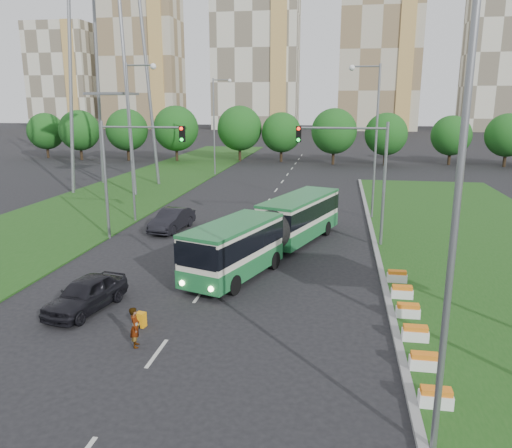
% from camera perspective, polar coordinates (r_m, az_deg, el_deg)
% --- Properties ---
extents(ground, '(360.00, 360.00, 0.00)m').
position_cam_1_polar(ground, '(24.33, 0.47, -8.46)').
color(ground, black).
rests_on(ground, ground).
extents(grass_median, '(14.00, 60.00, 0.15)m').
position_cam_1_polar(grass_median, '(32.99, 25.80, -3.70)').
color(grass_median, '#1A4814').
rests_on(grass_median, ground).
extents(median_kerb, '(0.30, 60.00, 0.18)m').
position_cam_1_polar(median_kerb, '(31.69, 13.67, -3.33)').
color(median_kerb, gray).
rests_on(median_kerb, ground).
extents(left_verge, '(12.00, 110.00, 0.10)m').
position_cam_1_polar(left_verge, '(52.70, -14.84, 3.35)').
color(left_verge, '#1A4814').
rests_on(left_verge, ground).
extents(lane_markings, '(0.20, 100.00, 0.01)m').
position_cam_1_polar(lane_markings, '(43.71, 0.67, 1.65)').
color(lane_markings, '#BBBCB4').
rests_on(lane_markings, ground).
extents(flower_planters, '(1.10, 11.50, 0.60)m').
position_cam_1_polar(flower_planters, '(21.84, 17.34, -10.54)').
color(flower_planters, white).
rests_on(flower_planters, grass_median).
extents(traffic_mast_median, '(5.76, 0.32, 8.00)m').
position_cam_1_polar(traffic_mast_median, '(32.49, 11.71, 6.69)').
color(traffic_mast_median, gray).
rests_on(traffic_mast_median, ground).
extents(traffic_mast_left, '(5.76, 0.32, 8.00)m').
position_cam_1_polar(traffic_mast_left, '(34.39, -14.54, 6.92)').
color(traffic_mast_left, gray).
rests_on(traffic_mast_left, ground).
extents(street_lamps, '(36.00, 60.00, 12.00)m').
position_cam_1_polar(street_lamps, '(33.04, -1.97, 8.22)').
color(street_lamps, gray).
rests_on(street_lamps, ground).
extents(tree_line, '(120.00, 8.00, 9.00)m').
position_cam_1_polar(tree_line, '(77.65, 14.43, 9.92)').
color(tree_line, '#1A5316').
rests_on(tree_line, ground).
extents(apartment_tower_west, '(26.00, 15.00, 48.00)m').
position_cam_1_polar(apartment_tower_west, '(185.94, -12.88, 18.07)').
color(apartment_tower_west, '#B9B095').
rests_on(apartment_tower_west, ground).
extents(apartment_tower_cwest, '(28.00, 15.00, 52.00)m').
position_cam_1_polar(apartment_tower_cwest, '(175.38, 0.02, 19.33)').
color(apartment_tower_cwest, beige).
rests_on(apartment_tower_cwest, ground).
extents(apartment_tower_ceast, '(25.00, 15.00, 50.00)m').
position_cam_1_polar(apartment_tower_ceast, '(173.34, 13.93, 18.68)').
color(apartment_tower_ceast, '#B9B095').
rests_on(apartment_tower_ceast, ground).
extents(apartment_tower_east, '(27.00, 15.00, 47.00)m').
position_cam_1_polar(apartment_tower_east, '(180.34, 27.25, 16.92)').
color(apartment_tower_east, beige).
rests_on(apartment_tower_east, ground).
extents(midrise_west, '(22.00, 14.00, 36.00)m').
position_cam_1_polar(midrise_west, '(198.60, -21.13, 15.49)').
color(midrise_west, beige).
rests_on(midrise_west, ground).
extents(articulated_bus, '(2.52, 16.19, 2.67)m').
position_cam_1_polar(articulated_bus, '(30.38, 1.56, -0.65)').
color(articulated_bus, beige).
rests_on(articulated_bus, ground).
extents(car_left_near, '(2.62, 4.77, 1.54)m').
position_cam_1_polar(car_left_near, '(24.03, -18.86, -7.57)').
color(car_left_near, black).
rests_on(car_left_near, ground).
extents(car_left_far, '(2.28, 4.99, 1.59)m').
position_cam_1_polar(car_left_far, '(37.07, -9.58, 0.49)').
color(car_left_far, black).
rests_on(car_left_far, ground).
extents(pedestrian, '(0.55, 0.68, 1.62)m').
position_cam_1_polar(pedestrian, '(20.09, -13.66, -11.37)').
color(pedestrian, gray).
rests_on(pedestrian, ground).
extents(shopping_trolley, '(0.37, 0.39, 0.64)m').
position_cam_1_polar(shopping_trolley, '(21.86, -13.02, -10.61)').
color(shopping_trolley, orange).
rests_on(shopping_trolley, ground).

